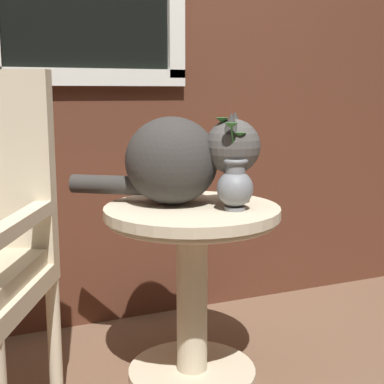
% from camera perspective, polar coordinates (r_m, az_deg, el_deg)
% --- Properties ---
extents(back_wall, '(4.00, 0.07, 2.60)m').
position_cam_1_polar(back_wall, '(2.39, -10.38, 17.23)').
color(back_wall, '#562D1E').
rests_on(back_wall, ground_plane).
extents(wicker_side_table, '(0.60, 0.60, 0.62)m').
position_cam_1_polar(wicker_side_table, '(1.94, 0.00, -7.08)').
color(wicker_side_table, beige).
rests_on(wicker_side_table, ground_plane).
extents(cat, '(0.59, 0.45, 0.32)m').
position_cam_1_polar(cat, '(1.90, -1.22, 3.43)').
color(cat, '#33302D').
rests_on(cat, wicker_side_table).
extents(pewter_vase_with_ivy, '(0.12, 0.14, 0.30)m').
position_cam_1_polar(pewter_vase_with_ivy, '(1.82, 4.42, 0.95)').
color(pewter_vase_with_ivy, slate).
rests_on(pewter_vase_with_ivy, wicker_side_table).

